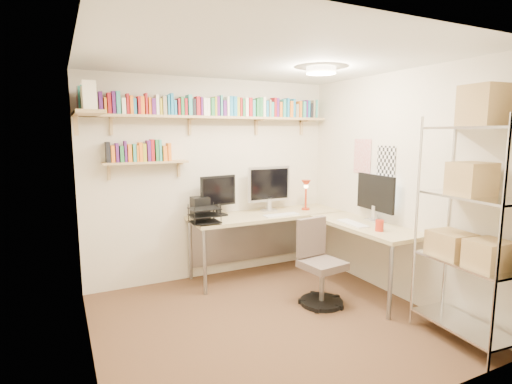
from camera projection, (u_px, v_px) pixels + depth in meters
ground at (269, 321)px, 3.92m from camera, size 3.20×3.20×0.00m
room_shell at (270, 164)px, 3.70m from camera, size 3.24×3.04×2.52m
wall_shelves at (186, 116)px, 4.60m from camera, size 3.12×1.09×0.80m
corner_desk at (284, 217)px, 4.93m from camera, size 2.16×2.06×1.40m
office_chair at (319, 268)px, 4.30m from camera, size 0.48×0.49×0.92m
wire_rack at (474, 194)px, 3.35m from camera, size 0.49×0.89×2.22m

